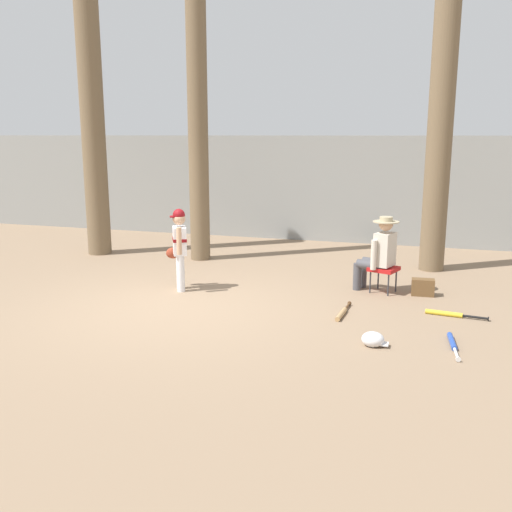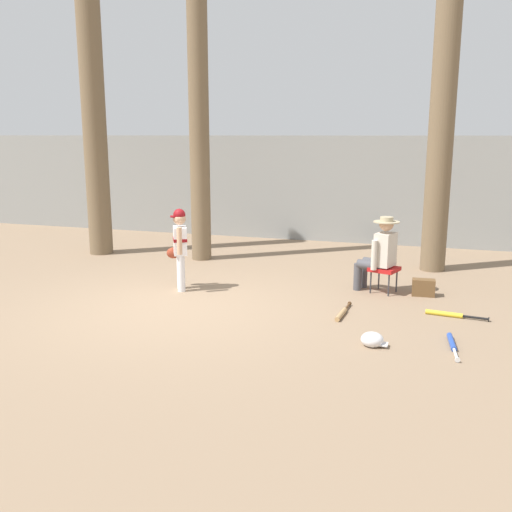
{
  "view_description": "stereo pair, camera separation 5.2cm",
  "coord_description": "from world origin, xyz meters",
  "px_view_note": "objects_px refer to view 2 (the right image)",
  "views": [
    {
      "loc": [
        3.39,
        -7.09,
        2.43
      ],
      "look_at": [
        1.07,
        0.41,
        0.75
      ],
      "focal_mm": 39.86,
      "sensor_mm": 36.0,
      "label": 1
    },
    {
      "loc": [
        3.44,
        -7.08,
        2.43
      ],
      "look_at": [
        1.07,
        0.41,
        0.75
      ],
      "focal_mm": 39.86,
      "sensor_mm": 36.0,
      "label": 2
    }
  ],
  "objects_px": {
    "young_ballplayer": "(180,244)",
    "handbag_beside_stool": "(423,288)",
    "seated_spectator": "(379,252)",
    "bat_yellow_trainer": "(449,314)",
    "folding_stool": "(384,270)",
    "batting_helmet_white": "(372,340)",
    "tree_far_left": "(94,115)",
    "bat_wood_tan": "(342,313)",
    "tree_behind_spectator": "(440,148)",
    "tree_near_player": "(199,121)",
    "bat_blue_youth": "(452,344)"
  },
  "relations": [
    {
      "from": "young_ballplayer",
      "to": "handbag_beside_stool",
      "type": "xyz_separation_m",
      "value": [
        3.71,
        0.8,
        -0.61
      ]
    },
    {
      "from": "seated_spectator",
      "to": "bat_yellow_trainer",
      "type": "distance_m",
      "value": 1.58
    },
    {
      "from": "folding_stool",
      "to": "batting_helmet_white",
      "type": "xyz_separation_m",
      "value": [
        0.09,
        -2.39,
        -0.29
      ]
    },
    {
      "from": "tree_far_left",
      "to": "bat_wood_tan",
      "type": "relative_size",
      "value": 8.06
    },
    {
      "from": "tree_behind_spectator",
      "to": "handbag_beside_stool",
      "type": "bearing_deg",
      "value": -93.48
    },
    {
      "from": "bat_wood_tan",
      "to": "bat_yellow_trainer",
      "type": "bearing_deg",
      "value": 15.55
    },
    {
      "from": "bat_wood_tan",
      "to": "bat_yellow_trainer",
      "type": "height_order",
      "value": "same"
    },
    {
      "from": "tree_near_player",
      "to": "bat_wood_tan",
      "type": "bearing_deg",
      "value": -40.5
    },
    {
      "from": "tree_behind_spectator",
      "to": "young_ballplayer",
      "type": "height_order",
      "value": "tree_behind_spectator"
    },
    {
      "from": "tree_near_player",
      "to": "tree_far_left",
      "type": "relative_size",
      "value": 0.93
    },
    {
      "from": "bat_blue_youth",
      "to": "batting_helmet_white",
      "type": "height_order",
      "value": "batting_helmet_white"
    },
    {
      "from": "folding_stool",
      "to": "tree_far_left",
      "type": "distance_m",
      "value": 6.54
    },
    {
      "from": "folding_stool",
      "to": "handbag_beside_stool",
      "type": "xyz_separation_m",
      "value": [
        0.6,
        0.0,
        -0.23
      ]
    },
    {
      "from": "bat_wood_tan",
      "to": "bat_blue_youth",
      "type": "distance_m",
      "value": 1.62
    },
    {
      "from": "tree_behind_spectator",
      "to": "tree_far_left",
      "type": "height_order",
      "value": "tree_far_left"
    },
    {
      "from": "seated_spectator",
      "to": "tree_near_player",
      "type": "bearing_deg",
      "value": 158.74
    },
    {
      "from": "folding_stool",
      "to": "seated_spectator",
      "type": "relative_size",
      "value": 0.42
    },
    {
      "from": "seated_spectator",
      "to": "bat_blue_youth",
      "type": "bearing_deg",
      "value": -63.43
    },
    {
      "from": "tree_near_player",
      "to": "bat_blue_youth",
      "type": "distance_m",
      "value": 6.45
    },
    {
      "from": "seated_spectator",
      "to": "batting_helmet_white",
      "type": "distance_m",
      "value": 2.5
    },
    {
      "from": "tree_far_left",
      "to": "folding_stool",
      "type": "bearing_deg",
      "value": -12.61
    },
    {
      "from": "folding_stool",
      "to": "bat_blue_youth",
      "type": "bearing_deg",
      "value": -65.12
    },
    {
      "from": "young_ballplayer",
      "to": "handbag_beside_stool",
      "type": "bearing_deg",
      "value": 12.2
    },
    {
      "from": "seated_spectator",
      "to": "handbag_beside_stool",
      "type": "distance_m",
      "value": 0.86
    },
    {
      "from": "batting_helmet_white",
      "to": "bat_yellow_trainer",
      "type": "bearing_deg",
      "value": 58.5
    },
    {
      "from": "tree_behind_spectator",
      "to": "handbag_beside_stool",
      "type": "relative_size",
      "value": 14.71
    },
    {
      "from": "tree_behind_spectator",
      "to": "young_ballplayer",
      "type": "distance_m",
      "value": 4.87
    },
    {
      "from": "young_ballplayer",
      "to": "seated_spectator",
      "type": "relative_size",
      "value": 1.09
    },
    {
      "from": "tree_behind_spectator",
      "to": "batting_helmet_white",
      "type": "bearing_deg",
      "value": -98.37
    },
    {
      "from": "bat_wood_tan",
      "to": "tree_near_player",
      "type": "bearing_deg",
      "value": 139.5
    },
    {
      "from": "tree_near_player",
      "to": "bat_blue_youth",
      "type": "relative_size",
      "value": 7.36
    },
    {
      "from": "seated_spectator",
      "to": "bat_wood_tan",
      "type": "height_order",
      "value": "seated_spectator"
    },
    {
      "from": "young_ballplayer",
      "to": "bat_yellow_trainer",
      "type": "xyz_separation_m",
      "value": [
        4.08,
        -0.16,
        -0.71
      ]
    },
    {
      "from": "folding_stool",
      "to": "handbag_beside_stool",
      "type": "height_order",
      "value": "folding_stool"
    },
    {
      "from": "folding_stool",
      "to": "tree_far_left",
      "type": "relative_size",
      "value": 0.08
    },
    {
      "from": "bat_blue_youth",
      "to": "batting_helmet_white",
      "type": "distance_m",
      "value": 0.94
    },
    {
      "from": "seated_spectator",
      "to": "bat_yellow_trainer",
      "type": "relative_size",
      "value": 1.46
    },
    {
      "from": "handbag_beside_stool",
      "to": "bat_wood_tan",
      "type": "height_order",
      "value": "handbag_beside_stool"
    },
    {
      "from": "young_ballplayer",
      "to": "bat_blue_youth",
      "type": "xyz_separation_m",
      "value": [
        4.1,
        -1.33,
        -0.71
      ]
    },
    {
      "from": "bat_wood_tan",
      "to": "batting_helmet_white",
      "type": "distance_m",
      "value": 1.17
    },
    {
      "from": "tree_behind_spectator",
      "to": "handbag_beside_stool",
      "type": "height_order",
      "value": "tree_behind_spectator"
    },
    {
      "from": "tree_behind_spectator",
      "to": "batting_helmet_white",
      "type": "xyz_separation_m",
      "value": [
        -0.62,
        -4.23,
        -2.12
      ]
    },
    {
      "from": "folding_stool",
      "to": "bat_blue_youth",
      "type": "height_order",
      "value": "folding_stool"
    },
    {
      "from": "tree_far_left",
      "to": "bat_blue_youth",
      "type": "bearing_deg",
      "value": -26.56
    },
    {
      "from": "handbag_beside_stool",
      "to": "bat_yellow_trainer",
      "type": "distance_m",
      "value": 1.04
    },
    {
      "from": "young_ballplayer",
      "to": "bat_wood_tan",
      "type": "bearing_deg",
      "value": -11.61
    },
    {
      "from": "bat_blue_youth",
      "to": "bat_yellow_trainer",
      "type": "relative_size",
      "value": 0.98
    },
    {
      "from": "bat_blue_youth",
      "to": "tree_behind_spectator",
      "type": "bearing_deg",
      "value": 93.94
    },
    {
      "from": "tree_near_player",
      "to": "handbag_beside_stool",
      "type": "distance_m",
      "value": 5.2
    },
    {
      "from": "seated_spectator",
      "to": "tree_far_left",
      "type": "relative_size",
      "value": 0.19
    }
  ]
}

